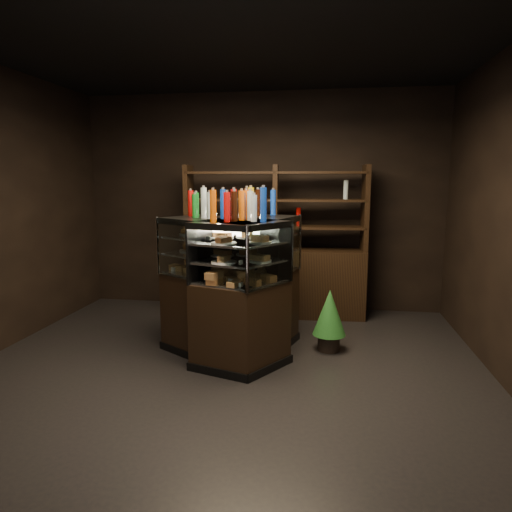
{
  "coord_description": "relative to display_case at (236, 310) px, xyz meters",
  "views": [
    {
      "loc": [
        0.92,
        -3.89,
        1.8
      ],
      "look_at": [
        0.25,
        0.42,
        1.08
      ],
      "focal_mm": 32.0,
      "sensor_mm": 36.0,
      "label": 1
    }
  ],
  "objects": [
    {
      "name": "back_shelving",
      "position": [
        0.24,
        1.47,
        0.13
      ],
      "size": [
        2.39,
        0.57,
        2.0
      ],
      "rotation": [
        0.0,
        0.0,
        0.06
      ],
      "color": "black",
      "rests_on": "ground"
    },
    {
      "name": "bottles_top",
      "position": [
        -0.0,
        0.0,
        1.09
      ],
      "size": [
        0.96,
        1.08,
        0.3
      ],
      "color": "#147223",
      "rests_on": "display_case"
    },
    {
      "name": "ground",
      "position": [
        -0.02,
        -0.58,
        -0.48
      ],
      "size": [
        5.0,
        5.0,
        0.0
      ],
      "primitive_type": "plane",
      "color": "black",
      "rests_on": "ground"
    },
    {
      "name": "room_shell",
      "position": [
        -0.02,
        -0.58,
        1.46
      ],
      "size": [
        5.02,
        5.02,
        3.01
      ],
      "color": "black",
      "rests_on": "ground"
    },
    {
      "name": "display_case",
      "position": [
        0.0,
        0.0,
        0.0
      ],
      "size": [
        1.49,
        1.45,
        1.43
      ],
      "rotation": [
        0.0,
        0.0,
        0.34
      ],
      "color": "black",
      "rests_on": "ground"
    },
    {
      "name": "potted_conifer",
      "position": [
        0.96,
        0.27,
        -0.05
      ],
      "size": [
        0.35,
        0.35,
        0.76
      ],
      "rotation": [
        0.0,
        0.0,
        0.14
      ],
      "color": "black",
      "rests_on": "ground"
    },
    {
      "name": "food_display",
      "position": [
        0.0,
        -0.0,
        0.58
      ],
      "size": [
        1.1,
        1.22,
        0.44
      ],
      "color": "#D2884B",
      "rests_on": "display_case"
    }
  ]
}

